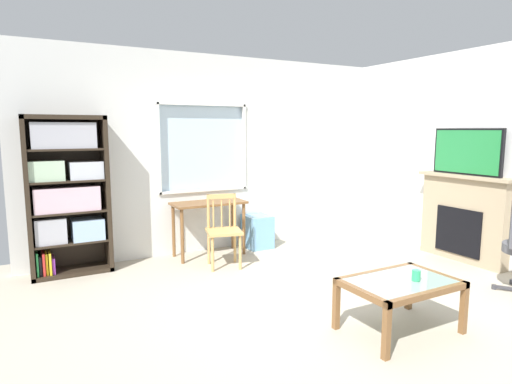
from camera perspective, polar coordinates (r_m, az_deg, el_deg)
The scene contains 11 objects.
ground at distance 4.51m, azimuth 7.38°, elevation -14.24°, with size 6.29×5.71×0.02m, color #B2A893.
wall_back_with_window at distance 6.24m, azimuth -5.08°, elevation 4.94°, with size 5.29×0.15×2.73m.
wall_right at distance 6.18m, azimuth 28.44°, elevation 4.04°, with size 0.12×4.91×2.73m, color silver.
bookshelf at distance 5.53m, azimuth -23.62°, elevation 0.15°, with size 0.90×0.38×1.87m.
desk_under_window at distance 5.89m, azimuth -6.23°, elevation -2.48°, with size 0.98×0.45×0.74m.
wooden_chair at distance 5.45m, azimuth -4.30°, elevation -4.97°, with size 0.51×0.49×0.90m.
plastic_drawer_unit at distance 6.35m, azimuth 0.18°, elevation -5.19°, with size 0.35×0.40×0.47m, color #72ADDB.
fireplace at distance 6.26m, azimuth 25.59°, elevation -3.08°, with size 0.26×1.27×1.13m.
tv at distance 6.15m, azimuth 25.98°, elevation 4.78°, with size 0.06×0.95×0.59m.
coffee_table at distance 3.93m, azimuth 18.41°, elevation -11.84°, with size 0.93×0.63×0.45m.
sippy_cup at distance 3.93m, azimuth 20.30°, elevation -10.23°, with size 0.07×0.07×0.09m, color #33B770.
Camera 1 is at (-2.47, -3.36, 1.70)m, focal length 30.46 mm.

